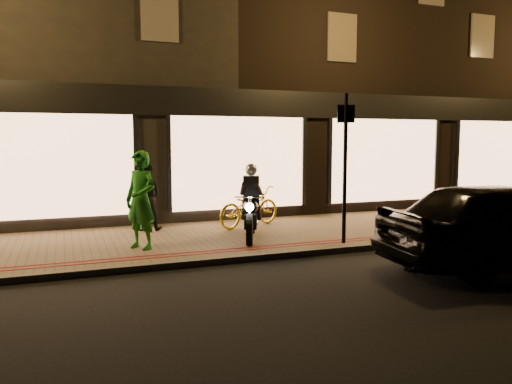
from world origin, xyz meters
TOP-DOWN VIEW (x-y plane):
  - ground at (0.00, 0.00)m, footprint 90.00×90.00m
  - sidewalk at (0.00, 2.00)m, footprint 50.00×4.00m
  - kerb_stone at (0.00, 0.05)m, footprint 50.00×0.14m
  - red_kerb_lines at (0.00, 0.55)m, footprint 50.00×0.26m
  - building_row at (-0.00, 8.99)m, footprint 48.00×10.11m
  - motorcycle at (-0.62, 1.45)m, footprint 0.92×1.83m
  - sign_post at (0.99, 0.37)m, footprint 0.34×0.14m
  - bicycle_gold at (-0.14, 2.85)m, footprint 1.95×1.31m
  - bicycle_dark at (5.19, 0.56)m, footprint 1.63×0.83m
  - person_green at (-2.92, 1.32)m, footprint 0.79×0.82m
  - person_dark at (-2.53, 3.28)m, footprint 0.89×0.79m
  - parked_car at (2.80, -1.99)m, footprint 4.67×2.24m

SIDE VIEW (x-z plane):
  - ground at x=0.00m, z-range 0.00..0.00m
  - sidewalk at x=0.00m, z-range 0.00..0.12m
  - kerb_stone at x=0.00m, z-range 0.00..0.12m
  - red_kerb_lines at x=0.00m, z-range 0.12..0.13m
  - bicycle_dark at x=5.19m, z-range 0.12..1.06m
  - bicycle_gold at x=-0.14m, z-range 0.12..1.09m
  - motorcycle at x=-0.62m, z-range -0.06..1.53m
  - parked_car at x=2.80m, z-range 0.00..1.54m
  - person_dark at x=-2.53m, z-range 0.12..1.66m
  - person_green at x=-2.92m, z-range 0.12..2.00m
  - sign_post at x=0.99m, z-range 0.30..3.30m
  - building_row at x=0.00m, z-range 0.00..8.50m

